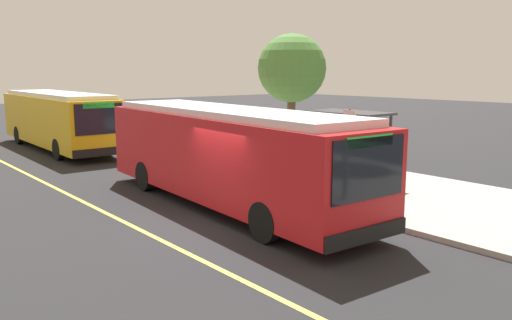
{
  "coord_description": "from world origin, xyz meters",
  "views": [
    {
      "loc": [
        10.87,
        -8.11,
        4.02
      ],
      "look_at": [
        -0.62,
        1.43,
        1.47
      ],
      "focal_mm": 36.5,
      "sensor_mm": 36.0,
      "label": 1
    }
  ],
  "objects_px": {
    "route_sign_post": "(349,143)",
    "waiting_bench": "(350,167)",
    "transit_bus_second": "(58,118)",
    "pedestrian_commuter": "(331,160)",
    "transit_bus_main": "(227,153)"
  },
  "relations": [
    {
      "from": "waiting_bench",
      "to": "pedestrian_commuter",
      "type": "relative_size",
      "value": 0.95
    },
    {
      "from": "pedestrian_commuter",
      "to": "route_sign_post",
      "type": "bearing_deg",
      "value": -33.43
    },
    {
      "from": "waiting_bench",
      "to": "transit_bus_main",
      "type": "bearing_deg",
      "value": -94.59
    },
    {
      "from": "route_sign_post",
      "to": "pedestrian_commuter",
      "type": "relative_size",
      "value": 1.66
    },
    {
      "from": "transit_bus_second",
      "to": "waiting_bench",
      "type": "distance_m",
      "value": 16.17
    },
    {
      "from": "transit_bus_second",
      "to": "route_sign_post",
      "type": "relative_size",
      "value": 4.06
    },
    {
      "from": "transit_bus_main",
      "to": "waiting_bench",
      "type": "height_order",
      "value": "transit_bus_main"
    },
    {
      "from": "transit_bus_second",
      "to": "pedestrian_commuter",
      "type": "bearing_deg",
      "value": 12.33
    },
    {
      "from": "transit_bus_main",
      "to": "waiting_bench",
      "type": "xyz_separation_m",
      "value": [
        0.42,
        5.18,
        -0.98
      ]
    },
    {
      "from": "waiting_bench",
      "to": "pedestrian_commuter",
      "type": "xyz_separation_m",
      "value": [
        0.47,
        -1.55,
        0.48
      ]
    },
    {
      "from": "waiting_bench",
      "to": "route_sign_post",
      "type": "xyz_separation_m",
      "value": [
        2.13,
        -2.65,
        1.32
      ]
    },
    {
      "from": "transit_bus_main",
      "to": "transit_bus_second",
      "type": "relative_size",
      "value": 1.0
    },
    {
      "from": "transit_bus_second",
      "to": "route_sign_post",
      "type": "xyz_separation_m",
      "value": [
        17.47,
        2.36,
        0.34
      ]
    },
    {
      "from": "route_sign_post",
      "to": "waiting_bench",
      "type": "bearing_deg",
      "value": 128.81
    },
    {
      "from": "transit_bus_second",
      "to": "waiting_bench",
      "type": "bearing_deg",
      "value": 18.09
    }
  ]
}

